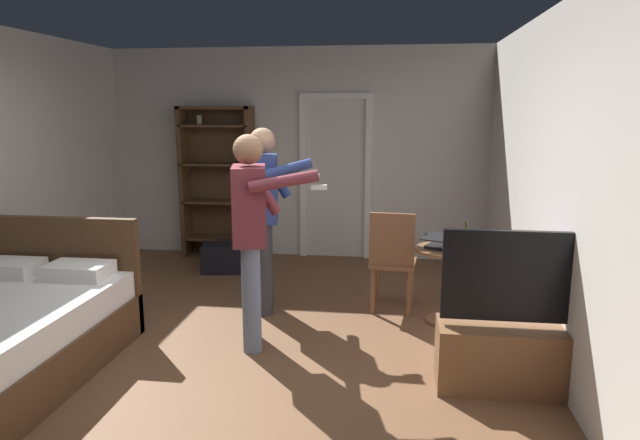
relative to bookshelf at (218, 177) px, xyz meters
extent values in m
plane|color=brown|center=(1.02, -3.17, -1.06)|extent=(7.34, 7.34, 0.00)
cube|color=beige|center=(1.02, 0.22, 0.30)|extent=(5.14, 0.12, 2.71)
cube|color=beige|center=(3.53, -3.17, 0.30)|extent=(0.12, 6.91, 2.71)
cube|color=white|center=(1.10, 0.14, -0.03)|extent=(0.08, 0.08, 2.05)
cube|color=white|center=(1.95, 0.14, -0.03)|extent=(0.08, 0.08, 2.05)
cube|color=white|center=(1.53, 0.14, 1.03)|extent=(0.93, 0.08, 0.08)
cube|color=#4C331E|center=(-0.58, -2.67, -0.55)|extent=(1.42, 0.08, 1.02)
cube|color=white|center=(-0.89, -2.93, -0.43)|extent=(0.50, 0.34, 0.12)
cube|color=white|center=(-0.27, -2.93, -0.43)|extent=(0.50, 0.34, 0.12)
cube|color=#4C331E|center=(-0.45, -0.04, -0.07)|extent=(0.06, 0.32, 1.97)
cube|color=#4C331E|center=(0.45, -0.04, -0.07)|extent=(0.06, 0.32, 1.97)
cube|color=#4C331E|center=(0.00, -0.04, 0.89)|extent=(0.95, 0.32, 0.04)
cube|color=#4C331E|center=(0.00, 0.11, -0.07)|extent=(0.95, 0.02, 1.97)
cube|color=#4C331E|center=(0.00, -0.04, -0.81)|extent=(0.89, 0.32, 0.03)
cylinder|color=#61418A|center=(0.20, -0.04, -0.75)|extent=(0.06, 0.06, 0.09)
cube|color=#4C331E|center=(0.00, -0.04, -0.32)|extent=(0.89, 0.32, 0.03)
cube|color=#4C331E|center=(0.00, -0.04, 0.17)|extent=(0.89, 0.32, 0.03)
cube|color=#4C331E|center=(0.00, -0.04, 0.66)|extent=(0.89, 0.32, 0.03)
cylinder|color=#A2AD78|center=(-0.21, -0.04, 0.74)|extent=(0.07, 0.07, 0.12)
cube|color=brown|center=(3.17, -3.28, -0.83)|extent=(1.10, 0.40, 0.46)
cube|color=black|center=(3.17, -3.30, -0.23)|extent=(1.08, 0.05, 0.63)
cube|color=#5045BD|center=(3.17, -3.27, -0.23)|extent=(1.02, 0.01, 0.57)
cylinder|color=brown|center=(2.78, -2.06, -0.72)|extent=(0.08, 0.08, 0.67)
cylinder|color=brown|center=(2.78, -2.06, -1.04)|extent=(0.35, 0.35, 0.03)
cylinder|color=brown|center=(2.78, -2.06, -0.37)|extent=(0.59, 0.59, 0.03)
cube|color=black|center=(2.75, -2.06, -0.35)|extent=(0.38, 0.33, 0.02)
cube|color=black|center=(2.71, -2.17, -0.23)|extent=(0.37, 0.31, 0.05)
cube|color=navy|center=(2.71, -2.16, -0.23)|extent=(0.33, 0.27, 0.03)
cylinder|color=#313516|center=(2.92, -2.14, -0.25)|extent=(0.06, 0.06, 0.22)
cylinder|color=#313516|center=(2.92, -2.14, -0.12)|extent=(0.03, 0.03, 0.05)
cylinder|color=brown|center=(2.48, -1.63, -0.83)|extent=(0.04, 0.04, 0.45)
cylinder|color=brown|center=(2.15, -1.59, -0.83)|extent=(0.04, 0.04, 0.45)
cylinder|color=brown|center=(2.45, -1.97, -0.83)|extent=(0.04, 0.04, 0.45)
cylinder|color=brown|center=(2.11, -1.93, -0.83)|extent=(0.04, 0.04, 0.45)
cube|color=brown|center=(2.30, -1.78, -0.59)|extent=(0.46, 0.46, 0.04)
cube|color=brown|center=(2.28, -1.95, -0.32)|extent=(0.42, 0.08, 0.50)
cylinder|color=slate|center=(1.12, -2.67, -0.62)|extent=(0.15, 0.15, 0.87)
cylinder|color=slate|center=(1.18, -2.91, -0.62)|extent=(0.15, 0.15, 0.87)
cube|color=brown|center=(1.15, -2.79, 0.13)|extent=(0.36, 0.49, 0.62)
sphere|color=#936B4C|center=(1.15, -2.79, 0.57)|extent=(0.24, 0.24, 0.24)
cylinder|color=brown|center=(1.18, -2.53, 0.24)|extent=(0.35, 0.17, 0.50)
cylinder|color=brown|center=(1.46, -2.97, 0.34)|extent=(0.54, 0.21, 0.18)
cube|color=white|center=(1.72, -2.93, 0.30)|extent=(0.13, 0.06, 0.04)
cylinder|color=#333338|center=(1.04, -1.84, -0.62)|extent=(0.15, 0.15, 0.89)
cylinder|color=#333338|center=(1.09, -2.07, -0.62)|extent=(0.15, 0.15, 0.89)
cube|color=navy|center=(1.06, -1.96, 0.14)|extent=(0.33, 0.47, 0.63)
sphere|color=tan|center=(1.06, -1.96, 0.59)|extent=(0.24, 0.24, 0.24)
cylinder|color=navy|center=(1.11, -1.70, 0.26)|extent=(0.35, 0.15, 0.50)
cylinder|color=navy|center=(1.33, -2.15, 0.35)|extent=(0.47, 0.17, 0.20)
cube|color=white|center=(1.56, -2.13, 0.29)|extent=(0.12, 0.06, 0.04)
cube|color=black|center=(0.38, -0.52, -0.89)|extent=(0.59, 0.50, 0.33)
cube|color=black|center=(0.33, -0.73, -0.89)|extent=(0.66, 0.41, 0.34)
camera|label=1|loc=(2.28, -7.08, 0.88)|focal=31.56mm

